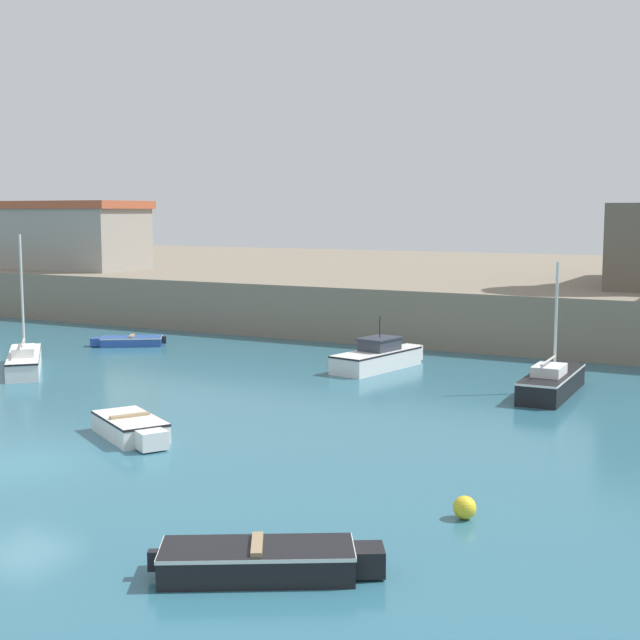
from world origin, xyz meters
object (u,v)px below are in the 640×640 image
dinghy_blue_5 (130,341)px  mooring_buoy (465,507)px  sailboat_black_3 (552,381)px  dinghy_black_0 (264,560)px  harbor_shed_near_wharf (75,235)px  sailboat_white_1 (24,360)px  dinghy_white_2 (132,427)px  motorboat_white_4 (379,357)px

dinghy_blue_5 → mooring_buoy: bearing=-35.3°
sailboat_black_3 → dinghy_black_0: bearing=-92.2°
sailboat_black_3 → harbor_shed_near_wharf: bearing=160.1°
dinghy_blue_5 → harbor_shed_near_wharf: harbor_shed_near_wharf is taller
sailboat_white_1 → harbor_shed_near_wharf: 22.97m
dinghy_black_0 → harbor_shed_near_wharf: (-33.39, 30.87, 4.68)m
sailboat_white_1 → dinghy_blue_5: sailboat_white_1 is taller
sailboat_black_3 → mooring_buoy: bearing=-83.9°
dinghy_white_2 → motorboat_white_4: motorboat_white_4 is taller
dinghy_black_0 → mooring_buoy: bearing=64.3°
sailboat_white_1 → dinghy_white_2: sailboat_white_1 is taller
sailboat_white_1 → dinghy_blue_5: 7.41m
dinghy_white_2 → mooring_buoy: bearing=-10.6°
sailboat_white_1 → dinghy_white_2: size_ratio=1.58×
dinghy_black_0 → dinghy_blue_5: 28.79m
dinghy_black_0 → sailboat_white_1: sailboat_white_1 is taller
dinghy_white_2 → motorboat_white_4: 13.88m
motorboat_white_4 → mooring_buoy: bearing=-60.0°
sailboat_black_3 → dinghy_blue_5: 21.05m
sailboat_black_3 → harbor_shed_near_wharf: harbor_shed_near_wharf is taller
sailboat_white_1 → dinghy_white_2: 12.83m
dinghy_white_2 → sailboat_black_3: bearing=52.3°
sailboat_black_3 → harbor_shed_near_wharf: (-34.11, 12.33, 4.51)m
dinghy_black_0 → dinghy_blue_5: size_ratio=1.19×
dinghy_white_2 → dinghy_blue_5: 18.18m
motorboat_white_4 → mooring_buoy: motorboat_white_4 is taller
sailboat_white_1 → sailboat_black_3: size_ratio=0.98×
motorboat_white_4 → dinghy_black_0: bearing=-71.3°
dinghy_white_2 → dinghy_blue_5: size_ratio=1.06×
sailboat_white_1 → dinghy_white_2: bearing=-30.5°
dinghy_blue_5 → harbor_shed_near_wharf: size_ratio=0.36×
motorboat_white_4 → dinghy_blue_5: size_ratio=1.60×
sailboat_white_1 → dinghy_black_0: bearing=-33.8°
mooring_buoy → harbor_shed_near_wharf: (-35.59, 26.29, 4.74)m
dinghy_blue_5 → mooring_buoy: size_ratio=6.67×
mooring_buoy → harbor_shed_near_wharf: bearing=143.5°
dinghy_black_0 → sailboat_black_3: size_ratio=0.70×
sailboat_black_3 → dinghy_white_2: bearing=-127.7°
motorboat_white_4 → dinghy_blue_5: (-13.33, 0.11, -0.25)m
mooring_buoy → harbor_shed_near_wharf: 44.51m
sailboat_black_3 → harbor_shed_near_wharf: 36.55m
dinghy_white_2 → sailboat_black_3: (9.24, 11.96, 0.15)m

